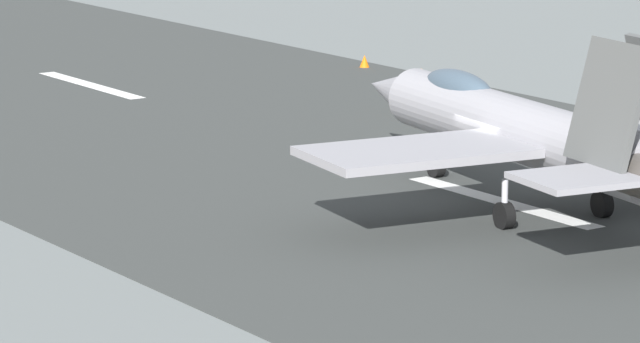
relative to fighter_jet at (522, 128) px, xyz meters
The scene contains 5 objects.
ground_plane 2.64m from the fighter_jet, 10.97° to the right, with size 400.00×400.00×0.00m, color slate.
runway_strip 2.63m from the fighter_jet, 11.14° to the right, with size 240.00×26.00×0.02m.
fighter_jet is the anchor object (origin of this frame).
crew_person 15.93m from the fighter_jet, 27.49° to the right, with size 0.67×0.40×1.68m.
marker_cone_far 27.33m from the fighter_jet, 26.67° to the right, with size 0.44×0.44×0.55m, color orange.
Camera 1 is at (-39.23, 33.55, 11.80)m, focal length 101.41 mm.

